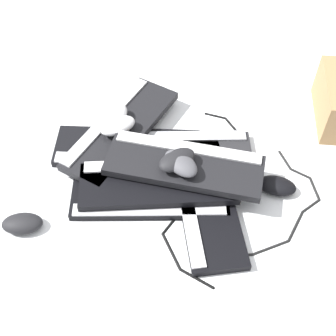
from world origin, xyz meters
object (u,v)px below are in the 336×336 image
object	(u,v)px
keyboard_0	(150,196)
keyboard_5	(159,182)
keyboard_6	(184,164)
mouse_3	(176,160)
keyboard_2	(178,152)
mouse_4	(181,163)
keyboard_3	(128,149)
mouse_2	(115,117)
mouse_0	(179,158)
mouse_5	(118,126)
keyboard_4	(121,129)
keyboard_1	(205,200)
mouse_6	(22,224)
mouse_1	(277,186)

from	to	relation	value
keyboard_0	keyboard_5	bearing A→B (deg)	156.92
keyboard_6	mouse_3	world-z (taller)	mouse_3
keyboard_2	mouse_4	xyz separation A→B (m)	(0.11, 0.04, 0.10)
keyboard_3	mouse_2	distance (m)	0.11
mouse_0	mouse_5	size ratio (longest dim) A/B	1.00
keyboard_3	mouse_5	xyz separation A→B (m)	(-0.02, -0.04, 0.07)
keyboard_5	keyboard_4	bearing A→B (deg)	-130.75
keyboard_0	keyboard_5	xyz separation A→B (m)	(-0.03, 0.01, 0.03)
keyboard_0	keyboard_1	bearing A→B (deg)	104.32
keyboard_3	mouse_3	size ratio (longest dim) A/B	4.22
mouse_6	mouse_2	bearing A→B (deg)	-126.91
keyboard_3	mouse_5	bearing A→B (deg)	-123.32
keyboard_5	keyboard_6	world-z (taller)	keyboard_6
mouse_0	mouse_5	bearing A→B (deg)	57.99
keyboard_1	keyboard_6	bearing A→B (deg)	-125.45
keyboard_0	mouse_6	distance (m)	0.35
keyboard_2	mouse_3	xyz separation A→B (m)	(0.10, 0.03, 0.10)
mouse_2	mouse_6	size ratio (longest dim) A/B	1.00
keyboard_4	mouse_0	size ratio (longest dim) A/B	4.19
keyboard_4	mouse_3	xyz separation A→B (m)	(0.11, 0.22, 0.07)
mouse_2	mouse_5	bearing A→B (deg)	-138.47
keyboard_4	mouse_0	world-z (taller)	mouse_0
mouse_0	mouse_2	world-z (taller)	mouse_2
mouse_2	keyboard_1	bearing A→B (deg)	-110.77
mouse_6	mouse_3	bearing A→B (deg)	-163.52
keyboard_1	mouse_3	distance (m)	0.14
keyboard_4	mouse_0	bearing A→B (deg)	75.03
keyboard_3	mouse_6	xyz separation A→B (m)	(0.34, -0.16, 0.01)
keyboard_2	mouse_3	bearing A→B (deg)	14.52
keyboard_4	mouse_5	bearing A→B (deg)	6.82
mouse_3	mouse_5	xyz separation A→B (m)	(-0.09, -0.22, -0.03)
keyboard_4	mouse_2	distance (m)	0.04
keyboard_6	mouse_5	distance (m)	0.24
keyboard_3	mouse_5	distance (m)	0.08
keyboard_0	mouse_3	size ratio (longest dim) A/B	4.23
mouse_2	mouse_4	size ratio (longest dim) A/B	1.00
keyboard_1	keyboard_5	distance (m)	0.14
mouse_6	mouse_0	bearing A→B (deg)	-157.33
keyboard_1	keyboard_3	xyz separation A→B (m)	(-0.10, -0.28, 0.00)
keyboard_5	keyboard_6	distance (m)	0.09
keyboard_2	mouse_1	xyz separation A→B (m)	(0.03, 0.31, 0.01)
keyboard_6	mouse_3	xyz separation A→B (m)	(0.02, -0.02, 0.04)
mouse_3	keyboard_1	bearing A→B (deg)	105.46
keyboard_6	mouse_4	world-z (taller)	mouse_4
keyboard_3	keyboard_4	world-z (taller)	keyboard_4
keyboard_6	mouse_1	world-z (taller)	keyboard_6
keyboard_5	mouse_5	world-z (taller)	mouse_5
keyboard_5	mouse_4	distance (m)	0.09
keyboard_6	mouse_3	distance (m)	0.04
keyboard_0	mouse_1	xyz separation A→B (m)	(-0.15, 0.33, 0.01)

